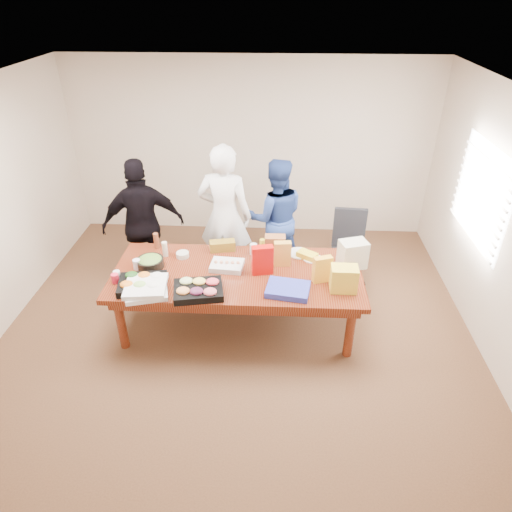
# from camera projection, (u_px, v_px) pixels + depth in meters

# --- Properties ---
(floor) EXTENTS (5.50, 5.00, 0.02)m
(floor) POSITION_uv_depth(u_px,v_px,m) (238.00, 325.00, 5.50)
(floor) COLOR #47301E
(floor) RESTS_ON ground
(ceiling) EXTENTS (5.50, 5.00, 0.02)m
(ceiling) POSITION_uv_depth(u_px,v_px,m) (232.00, 91.00, 4.08)
(ceiling) COLOR white
(ceiling) RESTS_ON wall_back
(wall_back) EXTENTS (5.50, 0.04, 2.70)m
(wall_back) POSITION_uv_depth(u_px,v_px,m) (251.00, 149.00, 6.92)
(wall_back) COLOR beige
(wall_back) RESTS_ON floor
(wall_front) EXTENTS (5.50, 0.04, 2.70)m
(wall_front) POSITION_uv_depth(u_px,v_px,m) (197.00, 423.00, 2.66)
(wall_front) COLOR beige
(wall_front) RESTS_ON floor
(wall_right) EXTENTS (0.04, 5.00, 2.70)m
(wall_right) POSITION_uv_depth(u_px,v_px,m) (502.00, 232.00, 4.66)
(wall_right) COLOR beige
(wall_right) RESTS_ON floor
(window_panel) EXTENTS (0.03, 1.40, 1.10)m
(window_panel) POSITION_uv_depth(u_px,v_px,m) (481.00, 195.00, 5.10)
(window_panel) COLOR white
(window_panel) RESTS_ON wall_right
(window_blinds) EXTENTS (0.04, 1.36, 1.00)m
(window_blinds) POSITION_uv_depth(u_px,v_px,m) (478.00, 194.00, 5.10)
(window_blinds) COLOR beige
(window_blinds) RESTS_ON wall_right
(conference_table) EXTENTS (2.80, 1.20, 0.75)m
(conference_table) POSITION_uv_depth(u_px,v_px,m) (238.00, 299.00, 5.30)
(conference_table) COLOR #4C1C0F
(conference_table) RESTS_ON floor
(office_chair) EXTENTS (0.55, 0.55, 1.01)m
(office_chair) POSITION_uv_depth(u_px,v_px,m) (349.00, 253.00, 5.93)
(office_chair) COLOR black
(office_chair) RESTS_ON floor
(person_center) EXTENTS (0.75, 0.55, 1.92)m
(person_center) POSITION_uv_depth(u_px,v_px,m) (225.00, 216.00, 5.84)
(person_center) COLOR silver
(person_center) RESTS_ON floor
(person_right) EXTENTS (0.87, 0.72, 1.65)m
(person_right) POSITION_uv_depth(u_px,v_px,m) (276.00, 218.00, 6.11)
(person_right) COLOR navy
(person_right) RESTS_ON floor
(person_left) EXTENTS (1.11, 0.71, 1.76)m
(person_left) POSITION_uv_depth(u_px,v_px,m) (144.00, 225.00, 5.82)
(person_left) COLOR black
(person_left) RESTS_ON floor
(veggie_tray) EXTENTS (0.56, 0.47, 0.08)m
(veggie_tray) POSITION_uv_depth(u_px,v_px,m) (143.00, 284.00, 4.85)
(veggie_tray) COLOR black
(veggie_tray) RESTS_ON conference_table
(fruit_tray) EXTENTS (0.57, 0.49, 0.08)m
(fruit_tray) POSITION_uv_depth(u_px,v_px,m) (198.00, 290.00, 4.75)
(fruit_tray) COLOR black
(fruit_tray) RESTS_ON conference_table
(sheet_cake) EXTENTS (0.39, 0.30, 0.06)m
(sheet_cake) POSITION_uv_depth(u_px,v_px,m) (227.00, 266.00, 5.17)
(sheet_cake) COLOR silver
(sheet_cake) RESTS_ON conference_table
(salad_bowl) EXTENTS (0.36, 0.36, 0.10)m
(salad_bowl) POSITION_uv_depth(u_px,v_px,m) (150.00, 263.00, 5.18)
(salad_bowl) COLOR black
(salad_bowl) RESTS_ON conference_table
(chip_bag_blue) EXTENTS (0.49, 0.40, 0.07)m
(chip_bag_blue) POSITION_uv_depth(u_px,v_px,m) (288.00, 289.00, 4.77)
(chip_bag_blue) COLOR #2B35A6
(chip_bag_blue) RESTS_ON conference_table
(chip_bag_red) EXTENTS (0.25, 0.14, 0.34)m
(chip_bag_red) POSITION_uv_depth(u_px,v_px,m) (262.00, 260.00, 5.01)
(chip_bag_red) COLOR #C10C07
(chip_bag_red) RESTS_ON conference_table
(chip_bag_yellow) EXTENTS (0.22, 0.14, 0.30)m
(chip_bag_yellow) POSITION_uv_depth(u_px,v_px,m) (322.00, 269.00, 4.88)
(chip_bag_yellow) COLOR gold
(chip_bag_yellow) RESTS_ON conference_table
(chip_bag_orange) EXTENTS (0.20, 0.10, 0.30)m
(chip_bag_orange) POSITION_uv_depth(u_px,v_px,m) (282.00, 254.00, 5.16)
(chip_bag_orange) COLOR gold
(chip_bag_orange) RESTS_ON conference_table
(mayo_jar) EXTENTS (0.10, 0.10, 0.13)m
(mayo_jar) POSITION_uv_depth(u_px,v_px,m) (254.00, 249.00, 5.41)
(mayo_jar) COLOR silver
(mayo_jar) RESTS_ON conference_table
(mustard_bottle) EXTENTS (0.08, 0.08, 0.18)m
(mustard_bottle) POSITION_uv_depth(u_px,v_px,m) (262.00, 246.00, 5.43)
(mustard_bottle) COLOR gold
(mustard_bottle) RESTS_ON conference_table
(dressing_bottle) EXTENTS (0.07, 0.07, 0.20)m
(dressing_bottle) POSITION_uv_depth(u_px,v_px,m) (156.00, 241.00, 5.52)
(dressing_bottle) COLOR brown
(dressing_bottle) RESTS_ON conference_table
(ranch_bottle) EXTENTS (0.08, 0.08, 0.19)m
(ranch_bottle) POSITION_uv_depth(u_px,v_px,m) (165.00, 249.00, 5.36)
(ranch_bottle) COLOR beige
(ranch_bottle) RESTS_ON conference_table
(banana_bunch) EXTENTS (0.27, 0.24, 0.08)m
(banana_bunch) POSITION_uv_depth(u_px,v_px,m) (307.00, 255.00, 5.34)
(banana_bunch) COLOR yellow
(banana_bunch) RESTS_ON conference_table
(bread_loaf) EXTENTS (0.33, 0.19, 0.12)m
(bread_loaf) POSITION_uv_depth(u_px,v_px,m) (222.00, 246.00, 5.49)
(bread_loaf) COLOR olive
(bread_loaf) RESTS_ON conference_table
(kraft_bag) EXTENTS (0.24, 0.14, 0.31)m
(kraft_bag) POSITION_uv_depth(u_px,v_px,m) (275.00, 248.00, 5.27)
(kraft_bag) COLOR brown
(kraft_bag) RESTS_ON conference_table
(red_cup) EXTENTS (0.09, 0.09, 0.11)m
(red_cup) POSITION_uv_depth(u_px,v_px,m) (115.00, 278.00, 4.91)
(red_cup) COLOR red
(red_cup) RESTS_ON conference_table
(clear_cup_a) EXTENTS (0.08, 0.08, 0.10)m
(clear_cup_a) POSITION_uv_depth(u_px,v_px,m) (117.00, 275.00, 4.96)
(clear_cup_a) COLOR silver
(clear_cup_a) RESTS_ON conference_table
(clear_cup_b) EXTENTS (0.11, 0.11, 0.12)m
(clear_cup_b) POSITION_uv_depth(u_px,v_px,m) (137.00, 264.00, 5.14)
(clear_cup_b) COLOR white
(clear_cup_b) RESTS_ON conference_table
(pizza_box_lower) EXTENTS (0.52, 0.52, 0.05)m
(pizza_box_lower) POSITION_uv_depth(u_px,v_px,m) (147.00, 290.00, 4.77)
(pizza_box_lower) COLOR silver
(pizza_box_lower) RESTS_ON conference_table
(pizza_box_upper) EXTENTS (0.47, 0.47, 0.05)m
(pizza_box_upper) POSITION_uv_depth(u_px,v_px,m) (146.00, 286.00, 4.75)
(pizza_box_upper) COLOR silver
(pizza_box_upper) RESTS_ON pizza_box_lower
(plate_a) EXTENTS (0.30, 0.30, 0.02)m
(plate_a) POSITION_uv_depth(u_px,v_px,m) (299.00, 253.00, 5.45)
(plate_a) COLOR silver
(plate_a) RESTS_ON conference_table
(plate_b) EXTENTS (0.28, 0.28, 0.01)m
(plate_b) POSITION_uv_depth(u_px,v_px,m) (312.00, 258.00, 5.35)
(plate_b) COLOR white
(plate_b) RESTS_ON conference_table
(dip_bowl_a) EXTENTS (0.18, 0.18, 0.06)m
(dip_bowl_a) POSITION_uv_depth(u_px,v_px,m) (261.00, 257.00, 5.33)
(dip_bowl_a) COLOR silver
(dip_bowl_a) RESTS_ON conference_table
(dip_bowl_b) EXTENTS (0.18, 0.18, 0.06)m
(dip_bowl_b) POSITION_uv_depth(u_px,v_px,m) (183.00, 255.00, 5.37)
(dip_bowl_b) COLOR beige
(dip_bowl_b) RESTS_ON conference_table
(grocery_bag_white) EXTENTS (0.35, 0.29, 0.32)m
(grocery_bag_white) POSITION_uv_depth(u_px,v_px,m) (353.00, 254.00, 5.13)
(grocery_bag_white) COLOR beige
(grocery_bag_white) RESTS_ON conference_table
(grocery_bag_yellow) EXTENTS (0.28, 0.20, 0.28)m
(grocery_bag_yellow) POSITION_uv_depth(u_px,v_px,m) (344.00, 279.00, 4.75)
(grocery_bag_yellow) COLOR yellow
(grocery_bag_yellow) RESTS_ON conference_table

